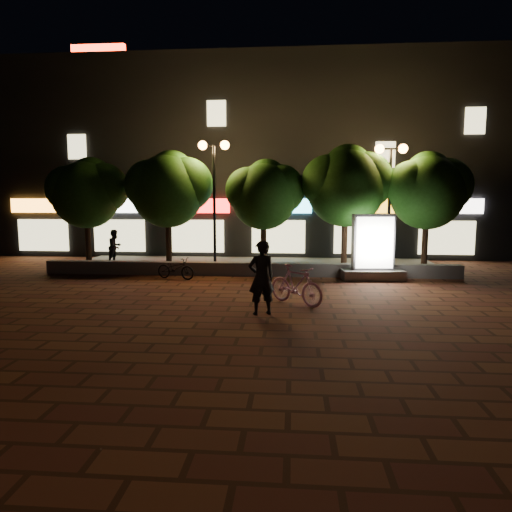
# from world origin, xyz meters

# --- Properties ---
(ground) EXTENTS (80.00, 80.00, 0.00)m
(ground) POSITION_xyz_m (0.00, 0.00, 0.00)
(ground) COLOR #562E1B
(ground) RESTS_ON ground
(retaining_wall) EXTENTS (16.00, 0.45, 0.50)m
(retaining_wall) POSITION_xyz_m (0.00, 4.00, 0.25)
(retaining_wall) COLOR #615F5A
(retaining_wall) RESTS_ON ground
(sidewalk) EXTENTS (16.00, 5.00, 0.08)m
(sidewalk) POSITION_xyz_m (0.00, 6.50, 0.04)
(sidewalk) COLOR #615F5A
(sidewalk) RESTS_ON ground
(building_block) EXTENTS (28.00, 8.12, 11.30)m
(building_block) POSITION_xyz_m (-0.01, 12.99, 5.00)
(building_block) COLOR black
(building_block) RESTS_ON ground
(tree_far_left) EXTENTS (3.36, 2.80, 4.63)m
(tree_far_left) POSITION_xyz_m (-6.95, 5.46, 3.29)
(tree_far_left) COLOR black
(tree_far_left) RESTS_ON sidewalk
(tree_left) EXTENTS (3.60, 3.00, 4.89)m
(tree_left) POSITION_xyz_m (-3.45, 5.46, 3.44)
(tree_left) COLOR black
(tree_left) RESTS_ON sidewalk
(tree_mid) EXTENTS (3.24, 2.70, 4.50)m
(tree_mid) POSITION_xyz_m (0.55, 5.46, 3.22)
(tree_mid) COLOR black
(tree_mid) RESTS_ON sidewalk
(tree_right) EXTENTS (3.72, 3.10, 5.07)m
(tree_right) POSITION_xyz_m (3.86, 5.46, 3.57)
(tree_right) COLOR black
(tree_right) RESTS_ON sidewalk
(tree_far_right) EXTENTS (3.48, 2.90, 4.76)m
(tree_far_right) POSITION_xyz_m (7.05, 5.46, 3.37)
(tree_far_right) COLOR black
(tree_far_right) RESTS_ON sidewalk
(street_lamp_left) EXTENTS (1.26, 0.36, 5.18)m
(street_lamp_left) POSITION_xyz_m (-1.50, 5.20, 4.03)
(street_lamp_left) COLOR black
(street_lamp_left) RESTS_ON sidewalk
(street_lamp_right) EXTENTS (1.26, 0.36, 4.98)m
(street_lamp_right) POSITION_xyz_m (5.50, 5.20, 3.89)
(street_lamp_right) COLOR black
(street_lamp_right) RESTS_ON sidewalk
(ad_kiosk) EXTENTS (2.29, 1.28, 2.39)m
(ad_kiosk) POSITION_xyz_m (4.62, 3.50, 0.97)
(ad_kiosk) COLOR #615F5A
(ad_kiosk) RESTS_ON ground
(scooter_pink) EXTENTS (1.75, 1.60, 1.11)m
(scooter_pink) POSITION_xyz_m (1.81, -0.72, 0.56)
(scooter_pink) COLOR #E99FD4
(scooter_pink) RESTS_ON ground
(rider) EXTENTS (0.82, 0.68, 1.91)m
(rider) POSITION_xyz_m (0.92, -1.90, 0.95)
(rider) COLOR black
(rider) RESTS_ON ground
(scooter_parked) EXTENTS (1.63, 0.99, 0.81)m
(scooter_parked) POSITION_xyz_m (-2.59, 3.00, 0.40)
(scooter_parked) COLOR black
(scooter_parked) RESTS_ON ground
(pedestrian) EXTENTS (0.75, 0.87, 1.51)m
(pedestrian) POSITION_xyz_m (-6.15, 6.20, 0.84)
(pedestrian) COLOR black
(pedestrian) RESTS_ON sidewalk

